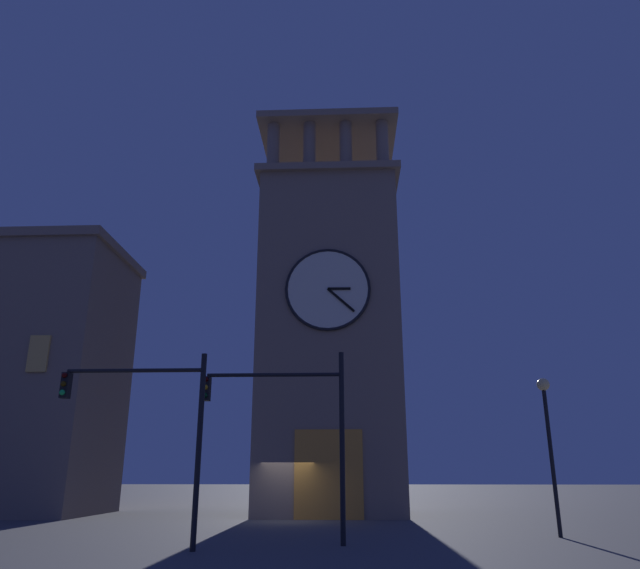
{
  "coord_description": "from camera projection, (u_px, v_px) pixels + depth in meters",
  "views": [
    {
      "loc": [
        -2.81,
        27.86,
        1.97
      ],
      "look_at": [
        -1.36,
        -4.61,
        12.44
      ],
      "focal_mm": 33.15,
      "sensor_mm": 36.0,
      "label": 1
    }
  ],
  "objects": [
    {
      "name": "traffic_signal_mid",
      "position": [
        294.0,
        415.0,
        18.22
      ],
      "size": [
        4.44,
        0.41,
        5.66
      ],
      "color": "black",
      "rests_on": "ground_plane"
    },
    {
      "name": "ground_plane",
      "position": [
        284.0,
        521.0,
        26.01
      ],
      "size": [
        200.0,
        200.0,
        0.0
      ],
      "primitive_type": "plane",
      "color": "#4C4C51"
    },
    {
      "name": "street_lamp",
      "position": [
        548.0,
        424.0,
        20.4
      ],
      "size": [
        0.44,
        0.44,
        5.21
      ],
      "color": "black",
      "rests_on": "ground_plane"
    },
    {
      "name": "traffic_signal_near",
      "position": [
        151.0,
        415.0,
        16.93
      ],
      "size": [
        4.24,
        0.41,
        5.36
      ],
      "color": "black",
      "rests_on": "ground_plane"
    },
    {
      "name": "clocktower",
      "position": [
        330.0,
        334.0,
        33.2
      ],
      "size": [
        7.97,
        8.05,
        23.86
      ],
      "color": "gray",
      "rests_on": "ground_plane"
    }
  ]
}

